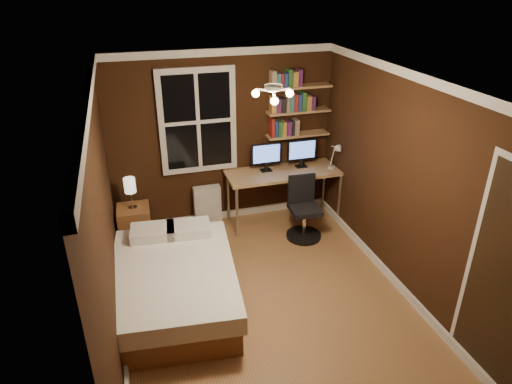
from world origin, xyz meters
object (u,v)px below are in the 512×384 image
object	(u,v)px
nightstand	(135,225)
desk_lamp	(335,156)
radiator	(207,205)
bedside_lamp	(131,193)
office_chair	(304,215)
bed	(174,284)
desk	(284,175)
monitor_left	(266,157)
monitor_right	(302,153)

from	to	relation	value
nightstand	desk_lamp	size ratio (longest dim) A/B	1.21
desk_lamp	radiator	bearing A→B (deg)	167.38
bedside_lamp	office_chair	size ratio (longest dim) A/B	0.49
bed	office_chair	size ratio (longest dim) A/B	2.21
desk	monitor_left	distance (m)	0.38
desk	desk_lamp	xyz separation A→B (m)	(0.70, -0.18, 0.28)
nightstand	office_chair	size ratio (longest dim) A/B	0.60
desk	office_chair	world-z (taller)	office_chair
office_chair	monitor_left	bearing A→B (deg)	122.64
bed	monitor_right	distance (m)	2.73
bed	office_chair	distance (m)	2.15
bedside_lamp	desk	bearing A→B (deg)	0.76
monitor_right	desk_lamp	distance (m)	0.48
monitor_left	nightstand	bearing A→B (deg)	-176.64
bedside_lamp	desk_lamp	world-z (taller)	desk_lamp
radiator	monitor_left	world-z (taller)	monitor_left
desk_lamp	bedside_lamp	bearing A→B (deg)	177.00
bed	radiator	size ratio (longest dim) A/B	3.35
bed	bedside_lamp	bearing A→B (deg)	109.08
radiator	office_chair	size ratio (longest dim) A/B	0.66
nightstand	desk_lamp	xyz separation A→B (m)	(2.86, -0.15, 0.75)
bed	monitor_left	world-z (taller)	monitor_left
nightstand	monitor_left	size ratio (longest dim) A/B	1.22
desk	desk_lamp	distance (m)	0.77
monitor_right	radiator	bearing A→B (deg)	174.20
office_chair	nightstand	bearing A→B (deg)	169.66
radiator	desk_lamp	size ratio (longest dim) A/B	1.33
nightstand	monitor_left	distance (m)	2.05
bed	desk	size ratio (longest dim) A/B	1.18
desk	radiator	bearing A→B (deg)	168.45
radiator	nightstand	bearing A→B (deg)	-166.47
desk	monitor_right	world-z (taller)	monitor_right
desk	office_chair	xyz separation A→B (m)	(0.11, -0.53, -0.41)
monitor_right	desk_lamp	size ratio (longest dim) A/B	1.00
monitor_left	desk_lamp	world-z (taller)	desk_lamp
monitor_right	bed	bearing A→B (deg)	-143.24
monitor_left	bed	bearing A→B (deg)	-134.83
nightstand	office_chair	xyz separation A→B (m)	(2.27, -0.50, 0.06)
bed	nightstand	distance (m)	1.50
bed	office_chair	world-z (taller)	office_chair
bed	monitor_left	xyz separation A→B (m)	(1.56, 1.57, 0.74)
radiator	monitor_left	xyz separation A→B (m)	(0.85, -0.14, 0.71)
desk	bedside_lamp	bearing A→B (deg)	-179.24
desk	monitor_left	xyz separation A→B (m)	(-0.25, 0.08, 0.27)
monitor_left	office_chair	size ratio (longest dim) A/B	0.49
bedside_lamp	office_chair	xyz separation A→B (m)	(2.27, -0.50, -0.43)
radiator	monitor_right	size ratio (longest dim) A/B	1.34
monitor_left	desk_lamp	size ratio (longest dim) A/B	1.00
bedside_lamp	desk_lamp	xyz separation A→B (m)	(2.86, -0.15, 0.26)
bed	office_chair	xyz separation A→B (m)	(1.92, 0.96, 0.06)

